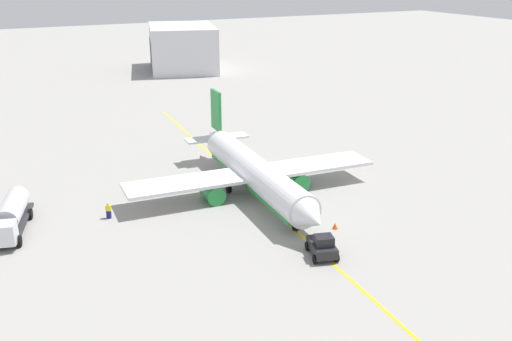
% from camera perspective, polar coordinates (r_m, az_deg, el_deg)
% --- Properties ---
extents(ground_plane, '(400.00, 400.00, 0.00)m').
position_cam_1_polar(ground_plane, '(66.75, 0.00, -2.42)').
color(ground_plane, '#9E9B96').
extents(airplane, '(31.74, 29.70, 9.51)m').
position_cam_1_polar(airplane, '(66.27, -0.17, -0.20)').
color(airplane, white).
rests_on(airplane, ground).
extents(fuel_tanker, '(10.46, 5.00, 3.15)m').
position_cam_1_polar(fuel_tanker, '(62.21, -22.90, -4.08)').
color(fuel_tanker, '#2D2D33').
rests_on(fuel_tanker, ground).
extents(pushback_tug, '(4.00, 3.13, 2.20)m').
position_cam_1_polar(pushback_tug, '(53.33, 6.52, -7.37)').
color(pushback_tug, '#232328').
rests_on(pushback_tug, ground).
extents(refueling_worker, '(0.58, 0.63, 1.71)m').
position_cam_1_polar(refueling_worker, '(62.50, -14.25, -3.85)').
color(refueling_worker, navy).
rests_on(refueling_worker, ground).
extents(safety_cone_nose, '(0.59, 0.59, 0.65)m').
position_cam_1_polar(safety_cone_nose, '(58.98, 7.76, -5.39)').
color(safety_cone_nose, '#F2590F').
rests_on(safety_cone_nose, ground).
extents(distant_hangar, '(26.21, 20.85, 10.65)m').
position_cam_1_polar(distant_hangar, '(146.99, -7.24, 11.85)').
color(distant_hangar, silver).
rests_on(distant_hangar, ground).
extents(taxi_line_marking, '(84.19, 5.27, 0.01)m').
position_cam_1_polar(taxi_line_marking, '(66.75, 0.00, -2.42)').
color(taxi_line_marking, yellow).
rests_on(taxi_line_marking, ground).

